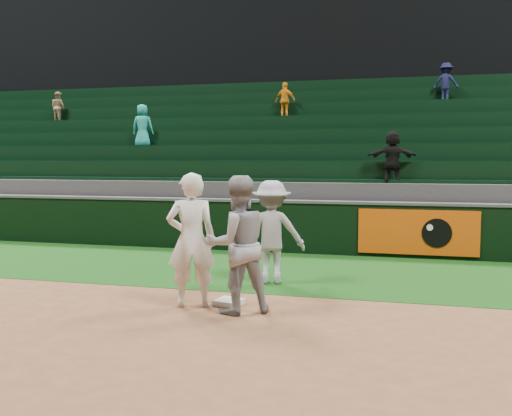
{
  "coord_description": "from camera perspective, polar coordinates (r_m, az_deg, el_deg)",
  "views": [
    {
      "loc": [
        2.72,
        -8.02,
        2.21
      ],
      "look_at": [
        0.0,
        2.3,
        1.3
      ],
      "focal_mm": 40.0,
      "sensor_mm": 36.0,
      "label": 1
    }
  ],
  "objects": [
    {
      "name": "ground",
      "position": [
        8.75,
        -3.91,
        -9.77
      ],
      "size": [
        70.0,
        70.0,
        0.0
      ],
      "primitive_type": "plane",
      "color": "brown",
      "rests_on": "ground"
    },
    {
      "name": "foul_grass",
      "position": [
        11.56,
        0.88,
        -6.13
      ],
      "size": [
        36.0,
        4.2,
        0.01
      ],
      "primitive_type": "cube",
      "color": "#0F380E",
      "rests_on": "ground"
    },
    {
      "name": "upper_deck",
      "position": [
        25.89,
        8.79,
        13.25
      ],
      "size": [
        40.0,
        12.0,
        12.0
      ],
      "primitive_type": "cube",
      "color": "black",
      "rests_on": "ground"
    },
    {
      "name": "first_base",
      "position": [
        8.81,
        -2.74,
        -9.38
      ],
      "size": [
        0.44,
        0.44,
        0.08
      ],
      "primitive_type": "cube",
      "rotation": [
        0.0,
        0.0,
        -0.21
      ],
      "color": "white",
      "rests_on": "ground"
    },
    {
      "name": "first_baseman",
      "position": [
        8.58,
        -6.48,
        -3.21
      ],
      "size": [
        0.86,
        0.72,
        2.02
      ],
      "primitive_type": "imported",
      "rotation": [
        0.0,
        0.0,
        3.51
      ],
      "color": "white",
      "rests_on": "ground"
    },
    {
      "name": "baserunner",
      "position": [
        8.2,
        -1.86,
        -3.67
      ],
      "size": [
        1.22,
        1.16,
        1.98
      ],
      "primitive_type": "imported",
      "rotation": [
        0.0,
        0.0,
        3.72
      ],
      "color": "gray",
      "rests_on": "ground"
    },
    {
      "name": "base_coach",
      "position": [
        10.12,
        1.57,
        -2.42
      ],
      "size": [
        1.3,
        0.92,
        1.83
      ],
      "primitive_type": "imported",
      "rotation": [
        0.0,
        0.0,
        3.36
      ],
      "color": "#9497A1",
      "rests_on": "foul_grass"
    },
    {
      "name": "field_wall",
      "position": [
        13.58,
        3.21,
        -1.8
      ],
      "size": [
        36.0,
        0.45,
        1.25
      ],
      "color": "black",
      "rests_on": "ground"
    },
    {
      "name": "stadium_seating",
      "position": [
        17.21,
        5.66,
        3.17
      ],
      "size": [
        36.0,
        5.95,
        5.08
      ],
      "color": "#333336",
      "rests_on": "ground"
    }
  ]
}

